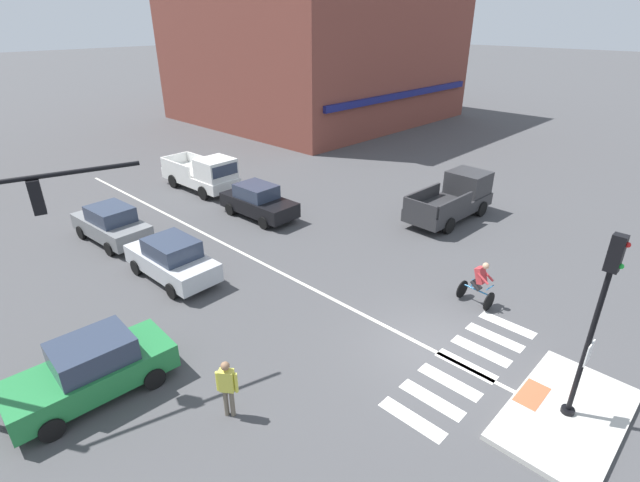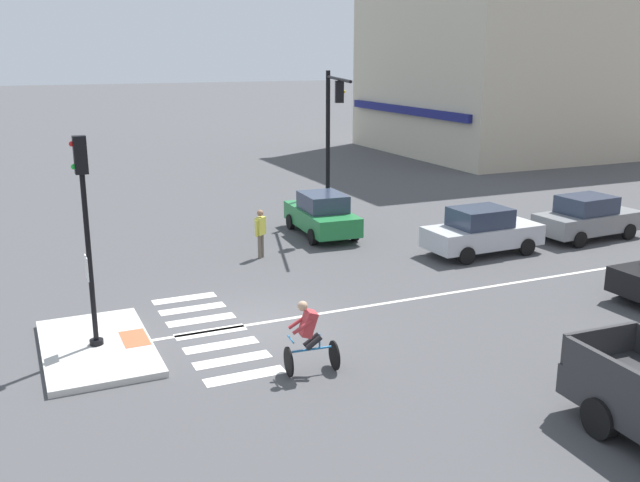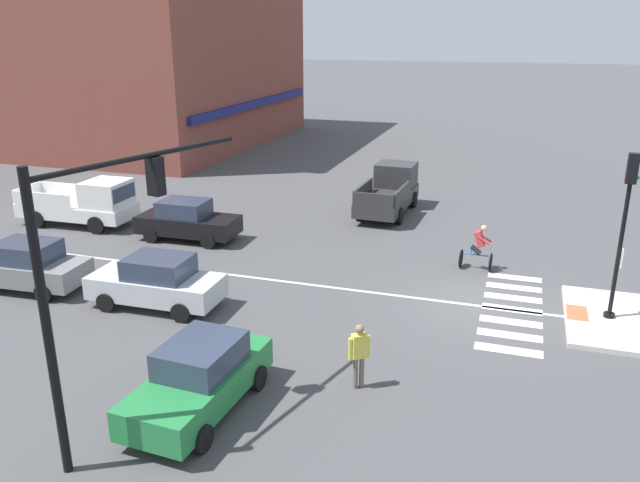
{
  "view_description": "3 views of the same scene",
  "coord_description": "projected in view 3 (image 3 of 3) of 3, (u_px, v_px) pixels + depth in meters",
  "views": [
    {
      "loc": [
        -10.58,
        -5.33,
        9.1
      ],
      "look_at": [
        0.25,
        5.05,
        1.88
      ],
      "focal_mm": 26.43,
      "sensor_mm": 36.0,
      "label": 1
    },
    {
      "loc": [
        16.29,
        -5.27,
        6.78
      ],
      "look_at": [
        -1.42,
        2.64,
        1.62
      ],
      "focal_mm": 39.9,
      "sensor_mm": 36.0,
      "label": 2
    },
    {
      "loc": [
        -18.82,
        -0.86,
        8.27
      ],
      "look_at": [
        -0.23,
        5.17,
        1.66
      ],
      "focal_mm": 35.55,
      "sensor_mm": 36.0,
      "label": 3
    }
  ],
  "objects": [
    {
      "name": "crosswalk_stripe_b",
      "position": [
        510.0,
        335.0,
        17.92
      ],
      "size": [
        0.44,
        1.8,
        0.01
      ],
      "primitive_type": "cube",
      "color": "silver",
      "rests_on": "ground"
    },
    {
      "name": "crosswalk_stripe_g",
      "position": [
        515.0,
        278.0,
        22.04
      ],
      "size": [
        0.44,
        1.8,
        0.01
      ],
      "primitive_type": "cube",
      "color": "silver",
      "rests_on": "ground"
    },
    {
      "name": "pickup_truck_charcoal_cross_right",
      "position": [
        390.0,
        191.0,
        29.71
      ],
      "size": [
        5.17,
        2.2,
        2.08
      ],
      "color": "#2D2D30",
      "rests_on": "ground"
    },
    {
      "name": "pedestrian_at_curb_left",
      "position": [
        359.0,
        351.0,
        15.02
      ],
      "size": [
        0.39,
        0.46,
        1.67
      ],
      "color": "#6B6051",
      "rests_on": "ground"
    },
    {
      "name": "cyclist",
      "position": [
        479.0,
        246.0,
        22.53
      ],
      "size": [
        0.75,
        1.14,
        1.68
      ],
      "color": "black",
      "rests_on": "ground"
    },
    {
      "name": "crosswalk_stripe_a",
      "position": [
        508.0,
        350.0,
        17.09
      ],
      "size": [
        0.44,
        1.8,
        0.01
      ],
      "primitive_type": "cube",
      "color": "silver",
      "rests_on": "ground"
    },
    {
      "name": "car_black_eastbound_far",
      "position": [
        187.0,
        220.0,
        25.78
      ],
      "size": [
        1.92,
        4.14,
        1.64
      ],
      "color": "black",
      "rests_on": "ground"
    },
    {
      "name": "crosswalk_stripe_d",
      "position": [
        512.0,
        309.0,
        19.57
      ],
      "size": [
        0.44,
        1.8,
        0.01
      ],
      "primitive_type": "cube",
      "color": "silver",
      "rests_on": "ground"
    },
    {
      "name": "traffic_island",
      "position": [
        608.0,
        319.0,
        18.74
      ],
      "size": [
        4.29,
        2.46,
        0.15
      ],
      "primitive_type": "cube",
      "color": "beige",
      "rests_on": "ground"
    },
    {
      "name": "car_green_cross_left",
      "position": [
        200.0,
        378.0,
        14.21
      ],
      "size": [
        4.19,
        2.03,
        1.64
      ],
      "color": "#237A3D",
      "rests_on": "ground"
    },
    {
      "name": "signal_pole",
      "position": [
        624.0,
        222.0,
        17.77
      ],
      "size": [
        0.44,
        0.38,
        4.88
      ],
      "color": "black",
      "rests_on": "traffic_island"
    },
    {
      "name": "crosswalk_stripe_f",
      "position": [
        514.0,
        287.0,
        21.22
      ],
      "size": [
        0.44,
        1.8,
        0.01
      ],
      "primitive_type": "cube",
      "color": "silver",
      "rests_on": "ground"
    },
    {
      "name": "crosswalk_stripe_c",
      "position": [
        511.0,
        322.0,
        18.74
      ],
      "size": [
        0.44,
        1.8,
        0.01
      ],
      "primitive_type": "cube",
      "color": "silver",
      "rests_on": "ground"
    },
    {
      "name": "building_corner_left",
      "position": [
        126.0,
        43.0,
        46.97
      ],
      "size": [
        22.06,
        20.94,
        14.25
      ],
      "color": "brown",
      "rests_on": "ground"
    },
    {
      "name": "crosswalk_stripe_e",
      "position": [
        513.0,
        298.0,
        20.39
      ],
      "size": [
        0.44,
        1.8,
        0.01
      ],
      "primitive_type": "cube",
      "color": "silver",
      "rests_on": "ground"
    },
    {
      "name": "car_grey_westbound_distant",
      "position": [
        26.0,
        266.0,
        20.88
      ],
      "size": [
        2.02,
        4.19,
        1.64
      ],
      "color": "slate",
      "rests_on": "ground"
    },
    {
      "name": "car_silver_westbound_far",
      "position": [
        157.0,
        282.0,
        19.56
      ],
      "size": [
        1.92,
        4.14,
        1.64
      ],
      "color": "silver",
      "rests_on": "ground"
    },
    {
      "name": "lane_centre_line",
      "position": [
        194.0,
        270.0,
        22.73
      ],
      "size": [
        0.14,
        28.0,
        0.01
      ],
      "primitive_type": "cube",
      "color": "silver",
      "rests_on": "ground"
    },
    {
      "name": "traffic_light_mast",
      "position": [
        90.0,
        263.0,
        12.0
      ],
      "size": [
        5.04,
        1.58,
        6.08
      ],
      "color": "black",
      "rests_on": "ground"
    },
    {
      "name": "pickup_truck_white_eastbound_distant",
      "position": [
        86.0,
        204.0,
        27.55
      ],
      "size": [
        2.15,
        5.14,
        2.08
      ],
      "color": "white",
      "rests_on": "ground"
    },
    {
      "name": "tactile_pad_front",
      "position": [
        577.0,
        313.0,
        18.97
      ],
      "size": [
        1.1,
        0.6,
        0.01
      ],
      "primitive_type": "cube",
      "color": "#DB5B38",
      "rests_on": "traffic_island"
    },
    {
      "name": "ground_plane",
      "position": [
        479.0,
        305.0,
        19.86
      ],
      "size": [
        300.0,
        300.0,
        0.0
      ],
      "primitive_type": "plane",
      "color": "#474749"
    }
  ]
}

